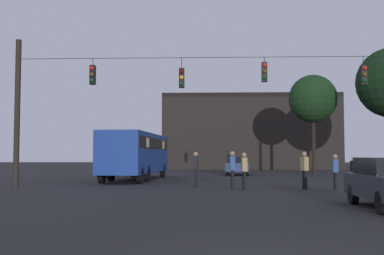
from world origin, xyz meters
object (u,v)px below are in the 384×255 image
(pedestrian_crossing_right, at_px, (335,170))
(pedestrian_near_bus, at_px, (232,167))
(pedestrian_crossing_left, at_px, (244,169))
(pedestrian_trailing, at_px, (354,170))
(car_far_left, at_px, (237,165))
(pedestrian_far_side, at_px, (305,168))
(city_bus, at_px, (137,151))
(tree_behind_building, at_px, (313,99))
(pedestrian_crossing_center, at_px, (196,167))

(pedestrian_crossing_right, distance_m, pedestrian_near_bus, 4.76)
(pedestrian_crossing_left, distance_m, pedestrian_trailing, 6.45)
(car_far_left, relative_size, pedestrian_crossing_right, 2.69)
(pedestrian_crossing_right, height_order, pedestrian_trailing, pedestrian_crossing_right)
(pedestrian_crossing_right, xyz_separation_m, pedestrian_far_side, (-1.34, 0.33, 0.08))
(city_bus, bearing_deg, pedestrian_far_side, -42.71)
(car_far_left, xyz_separation_m, pedestrian_trailing, (5.20, -14.25, 0.06))
(pedestrian_far_side, bearing_deg, pedestrian_crossing_left, -169.59)
(city_bus, xyz_separation_m, pedestrian_far_side, (9.28, -8.56, -0.86))
(city_bus, xyz_separation_m, pedestrian_near_bus, (5.90, -8.32, -0.84))
(pedestrian_crossing_left, height_order, tree_behind_building, tree_behind_building)
(city_bus, relative_size, pedestrian_trailing, 7.29)
(car_far_left, bearing_deg, pedestrian_crossing_left, -92.13)
(pedestrian_crossing_left, height_order, pedestrian_far_side, pedestrian_far_side)
(pedestrian_crossing_center, xyz_separation_m, pedestrian_trailing, (8.13, 0.84, -0.16))
(pedestrian_crossing_left, height_order, pedestrian_trailing, pedestrian_crossing_left)
(city_bus, bearing_deg, car_far_left, 48.39)
(city_bus, relative_size, pedestrian_crossing_left, 6.45)
(pedestrian_crossing_center, relative_size, pedestrian_near_bus, 0.99)
(pedestrian_crossing_left, xyz_separation_m, pedestrian_crossing_center, (-2.30, 1.92, 0.03))
(pedestrian_far_side, bearing_deg, pedestrian_near_bus, 175.84)
(city_bus, relative_size, pedestrian_far_side, 6.29)
(car_far_left, bearing_deg, pedestrian_crossing_right, -77.97)
(tree_behind_building, bearing_deg, pedestrian_crossing_left, -110.76)
(car_far_left, xyz_separation_m, pedestrian_far_side, (2.24, -16.49, 0.21))
(pedestrian_near_bus, bearing_deg, tree_behind_building, 67.16)
(pedestrian_crossing_left, bearing_deg, pedestrian_crossing_center, 140.12)
(car_far_left, relative_size, pedestrian_crossing_left, 2.56)
(pedestrian_crossing_right, height_order, pedestrian_far_side, pedestrian_far_side)
(car_far_left, bearing_deg, pedestrian_far_side, -82.26)
(city_bus, xyz_separation_m, pedestrian_crossing_right, (10.62, -8.89, -0.94))
(pedestrian_far_side, bearing_deg, pedestrian_trailing, 37.08)
(city_bus, xyz_separation_m, pedestrian_crossing_left, (6.40, -9.09, -0.89))
(pedestrian_crossing_right, bearing_deg, pedestrian_trailing, 57.82)
(pedestrian_near_bus, height_order, tree_behind_building, tree_behind_building)
(pedestrian_crossing_center, height_order, pedestrian_trailing, pedestrian_crossing_center)
(city_bus, relative_size, tree_behind_building, 1.28)
(car_far_left, xyz_separation_m, pedestrian_crossing_right, (3.58, -16.82, 0.13))
(city_bus, height_order, pedestrian_trailing, city_bus)
(pedestrian_far_side, bearing_deg, city_bus, 137.29)
(car_far_left, xyz_separation_m, pedestrian_near_bus, (-1.14, -16.24, 0.23))
(pedestrian_trailing, bearing_deg, city_bus, 152.65)
(pedestrian_crossing_center, distance_m, pedestrian_near_bus, 2.13)
(pedestrian_trailing, bearing_deg, pedestrian_crossing_left, -154.64)
(city_bus, distance_m, pedestrian_crossing_left, 11.16)
(pedestrian_near_bus, distance_m, pedestrian_trailing, 6.64)
(pedestrian_crossing_left, relative_size, pedestrian_trailing, 1.13)
(city_bus, bearing_deg, pedestrian_crossing_center, -60.20)
(pedestrian_trailing, xyz_separation_m, pedestrian_far_side, (-2.96, -2.24, 0.16))
(pedestrian_crossing_right, bearing_deg, pedestrian_near_bus, 173.05)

